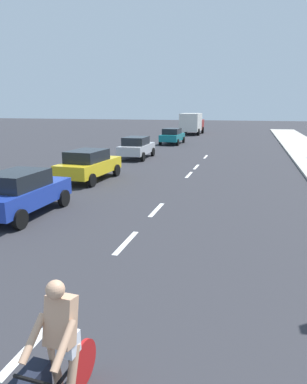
# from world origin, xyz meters

# --- Properties ---
(ground_plane) EXTENTS (160.00, 160.00, 0.00)m
(ground_plane) POSITION_xyz_m (0.00, 20.00, 0.00)
(ground_plane) COLOR #2D2D33
(lane_stripe_2) EXTENTS (0.16, 1.80, 0.01)m
(lane_stripe_2) POSITION_xyz_m (0.00, 5.84, 0.00)
(lane_stripe_2) COLOR white
(lane_stripe_2) RESTS_ON ground
(lane_stripe_3) EXTENTS (0.16, 1.80, 0.01)m
(lane_stripe_3) POSITION_xyz_m (0.00, 10.28, 0.00)
(lane_stripe_3) COLOR white
(lane_stripe_3) RESTS_ON ground
(lane_stripe_4) EXTENTS (0.16, 1.80, 0.01)m
(lane_stripe_4) POSITION_xyz_m (0.00, 13.62, 0.00)
(lane_stripe_4) COLOR white
(lane_stripe_4) RESTS_ON ground
(lane_stripe_5) EXTENTS (0.16, 1.80, 0.01)m
(lane_stripe_5) POSITION_xyz_m (0.00, 20.72, 0.00)
(lane_stripe_5) COLOR white
(lane_stripe_5) RESTS_ON ground
(lane_stripe_6) EXTENTS (0.16, 1.80, 0.01)m
(lane_stripe_6) POSITION_xyz_m (0.00, 23.45, 0.00)
(lane_stripe_6) COLOR white
(lane_stripe_6) RESTS_ON ground
(lane_stripe_7) EXTENTS (0.16, 1.80, 0.01)m
(lane_stripe_7) POSITION_xyz_m (0.00, 28.19, 0.00)
(lane_stripe_7) COLOR white
(lane_stripe_7) RESTS_ON ground
(cyclist) EXTENTS (0.62, 1.71, 1.82)m
(cyclist) POSITION_xyz_m (1.12, 4.66, 0.83)
(cyclist) COLOR black
(cyclist) RESTS_ON ground
(parked_car_blue) EXTENTS (1.85, 3.95, 1.57)m
(parked_car_blue) POSITION_xyz_m (-4.36, 11.77, 0.84)
(parked_car_blue) COLOR #1E389E
(parked_car_blue) RESTS_ON ground
(parked_car_yellow) EXTENTS (2.12, 4.24, 1.57)m
(parked_car_yellow) POSITION_xyz_m (-4.71, 17.91, 0.84)
(parked_car_yellow) COLOR gold
(parked_car_yellow) RESTS_ON ground
(parked_car_silver) EXTENTS (1.96, 4.12, 1.57)m
(parked_car_silver) POSITION_xyz_m (-4.80, 26.09, 0.84)
(parked_car_silver) COLOR #B7BABF
(parked_car_silver) RESTS_ON ground
(parked_car_teal) EXTENTS (1.99, 4.19, 1.57)m
(parked_car_teal) POSITION_xyz_m (-4.43, 36.62, 0.84)
(parked_car_teal) COLOR #14727A
(parked_car_teal) RESTS_ON ground
(delivery_truck) EXTENTS (2.72, 6.26, 2.80)m
(delivery_truck) POSITION_xyz_m (-4.59, 49.70, 1.50)
(delivery_truck) COLOR maroon
(delivery_truck) RESTS_ON ground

